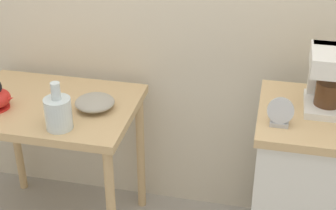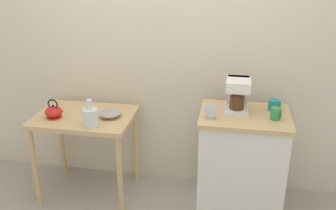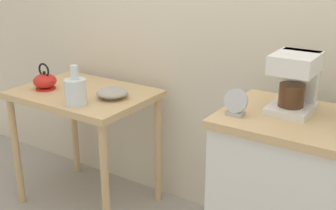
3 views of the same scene
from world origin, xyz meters
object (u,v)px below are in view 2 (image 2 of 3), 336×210
Objects in this scene: mug_dark_teal at (274,105)px; table_clock at (211,112)px; glass_carafe_vase at (90,117)px; mug_tall_green at (276,114)px; bowl_stoneware at (110,113)px; teakettle at (54,112)px; coffee_maker at (238,93)px.

mug_dark_teal is 0.54m from table_clock.
table_clock is (0.93, 0.02, 0.10)m from glass_carafe_vase.
mug_tall_green is (1.40, 0.10, 0.09)m from glass_carafe_vase.
table_clock reaches higher than bowl_stoneware.
bowl_stoneware is at bearing 11.99° from teakettle.
coffee_maker is (1.12, 0.21, 0.19)m from glass_carafe_vase.
glass_carafe_vase is at bearing -115.78° from bowl_stoneware.
table_clock is (-0.47, -0.07, 0.01)m from mug_tall_green.
coffee_maker is at bearing 10.88° from glass_carafe_vase.
glass_carafe_vase is 2.41× the size of mug_tall_green.
coffee_maker is 0.32m from mug_tall_green.
bowl_stoneware is 1.32m from mug_tall_green.
mug_dark_teal reaches higher than bowl_stoneware.
bowl_stoneware is 0.87m from table_clock.
teakettle reaches higher than bowl_stoneware.
coffee_maker reaches higher than mug_tall_green.
glass_carafe_vase is at bearing -176.11° from mug_tall_green.
mug_dark_teal is at bearing 88.19° from mug_tall_green.
table_clock is at bearing -133.96° from coffee_maker.
mug_dark_teal is at bearing 11.14° from glass_carafe_vase.
glass_carafe_vase is 1.41m from mug_tall_green.
bowl_stoneware is at bearing 64.22° from glass_carafe_vase.
mug_dark_teal is at bearing 3.59° from bowl_stoneware.
mug_dark_teal is 0.80× the size of table_clock.
mug_dark_teal is at bearing 5.77° from teakettle.
bowl_stoneware is 0.46m from teakettle.
glass_carafe_vase is at bearing -168.86° from mug_dark_teal.
bowl_stoneware is 1.57× the size of table_clock.
bowl_stoneware is 0.71× the size of coffee_maker.
mug_dark_teal is (1.41, 0.28, 0.09)m from glass_carafe_vase.
coffee_maker reaches higher than table_clock.
teakettle is 1.76m from mug_tall_green.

